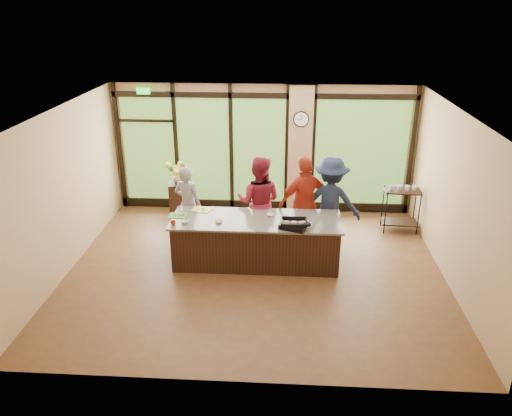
# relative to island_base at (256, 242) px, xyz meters

# --- Properties ---
(floor) EXTENTS (7.00, 7.00, 0.00)m
(floor) POSITION_rel_island_base_xyz_m (0.00, -0.30, -0.44)
(floor) COLOR #56351E
(floor) RESTS_ON ground
(ceiling) EXTENTS (7.00, 7.00, 0.00)m
(ceiling) POSITION_rel_island_base_xyz_m (0.00, -0.30, 2.56)
(ceiling) COLOR white
(ceiling) RESTS_ON back_wall
(back_wall) EXTENTS (7.00, 0.00, 7.00)m
(back_wall) POSITION_rel_island_base_xyz_m (0.00, 2.70, 1.06)
(back_wall) COLOR tan
(back_wall) RESTS_ON floor
(left_wall) EXTENTS (0.00, 6.00, 6.00)m
(left_wall) POSITION_rel_island_base_xyz_m (-3.50, -0.30, 1.06)
(left_wall) COLOR tan
(left_wall) RESTS_ON floor
(right_wall) EXTENTS (0.00, 6.00, 6.00)m
(right_wall) POSITION_rel_island_base_xyz_m (3.50, -0.30, 1.06)
(right_wall) COLOR tan
(right_wall) RESTS_ON floor
(window_wall) EXTENTS (6.90, 0.12, 3.00)m
(window_wall) POSITION_rel_island_base_xyz_m (0.16, 2.65, 0.95)
(window_wall) COLOR tan
(window_wall) RESTS_ON floor
(island_base) EXTENTS (3.10, 1.00, 0.88)m
(island_base) POSITION_rel_island_base_xyz_m (0.00, 0.00, 0.00)
(island_base) COLOR black
(island_base) RESTS_ON floor
(countertop) EXTENTS (3.20, 1.10, 0.04)m
(countertop) POSITION_rel_island_base_xyz_m (0.00, 0.00, 0.46)
(countertop) COLOR #6D645A
(countertop) RESTS_ON island_base
(wall_clock) EXTENTS (0.36, 0.04, 0.36)m
(wall_clock) POSITION_rel_island_base_xyz_m (0.85, 2.57, 1.81)
(wall_clock) COLOR black
(wall_clock) RESTS_ON window_wall
(cook_left) EXTENTS (0.72, 0.60, 1.68)m
(cook_left) POSITION_rel_island_base_xyz_m (-1.45, 0.80, 0.40)
(cook_left) COLOR gray
(cook_left) RESTS_ON floor
(cook_midleft) EXTENTS (1.02, 0.85, 1.90)m
(cook_midleft) POSITION_rel_island_base_xyz_m (0.01, 0.79, 0.51)
(cook_midleft) COLOR maroon
(cook_midleft) RESTS_ON floor
(cook_midright) EXTENTS (1.22, 0.87, 1.91)m
(cook_midright) POSITION_rel_island_base_xyz_m (0.93, 0.77, 0.52)
(cook_midright) COLOR #A32A19
(cook_midright) RESTS_ON floor
(cook_right) EXTENTS (1.32, 0.90, 1.89)m
(cook_right) POSITION_rel_island_base_xyz_m (1.45, 0.87, 0.50)
(cook_right) COLOR #1A233A
(cook_right) RESTS_ON floor
(roasting_pan) EXTENTS (0.57, 0.51, 0.08)m
(roasting_pan) POSITION_rel_island_base_xyz_m (0.70, -0.35, 0.52)
(roasting_pan) COLOR black
(roasting_pan) RESTS_ON countertop
(mixing_bowl) EXTENTS (0.34, 0.34, 0.08)m
(mixing_bowl) POSITION_rel_island_base_xyz_m (0.86, -0.33, 0.52)
(mixing_bowl) COLOR silver
(mixing_bowl) RESTS_ON countertop
(cutting_board_left) EXTENTS (0.37, 0.28, 0.01)m
(cutting_board_left) POSITION_rel_island_base_xyz_m (-1.50, 0.06, 0.49)
(cutting_board_left) COLOR #3C832F
(cutting_board_left) RESTS_ON countertop
(cutting_board_center) EXTENTS (0.44, 0.40, 0.01)m
(cutting_board_center) POSITION_rel_island_base_xyz_m (-1.09, 0.37, 0.49)
(cutting_board_center) COLOR gold
(cutting_board_center) RESTS_ON countertop
(cutting_board_right) EXTENTS (0.46, 0.36, 0.01)m
(cutting_board_right) POSITION_rel_island_base_xyz_m (0.67, 0.00, 0.49)
(cutting_board_right) COLOR gold
(cutting_board_right) RESTS_ON countertop
(prep_bowl_near) EXTENTS (0.16, 0.16, 0.05)m
(prep_bowl_near) POSITION_rel_island_base_xyz_m (-1.30, -0.26, 0.50)
(prep_bowl_near) COLOR white
(prep_bowl_near) RESTS_ON countertop
(prep_bowl_mid) EXTENTS (0.17, 0.17, 0.04)m
(prep_bowl_mid) POSITION_rel_island_base_xyz_m (-0.68, -0.21, 0.50)
(prep_bowl_mid) COLOR white
(prep_bowl_mid) RESTS_ON countertop
(prep_bowl_far) EXTENTS (0.18, 0.18, 0.03)m
(prep_bowl_far) POSITION_rel_island_base_xyz_m (0.26, 0.17, 0.50)
(prep_bowl_far) COLOR white
(prep_bowl_far) RESTS_ON countertop
(red_ramekin) EXTENTS (0.12, 0.12, 0.08)m
(red_ramekin) POSITION_rel_island_base_xyz_m (-1.50, -0.35, 0.52)
(red_ramekin) COLOR #A62210
(red_ramekin) RESTS_ON countertop
(flower_stand) EXTENTS (0.51, 0.51, 0.89)m
(flower_stand) POSITION_rel_island_base_xyz_m (-1.89, 1.95, 0.01)
(flower_stand) COLOR black
(flower_stand) RESTS_ON floor
(flower_vase) EXTENTS (0.26, 0.26, 0.24)m
(flower_vase) POSITION_rel_island_base_xyz_m (-1.89, 1.95, 0.57)
(flower_vase) COLOR olive
(flower_vase) RESTS_ON flower_stand
(bar_cart) EXTENTS (0.79, 0.49, 1.05)m
(bar_cart) POSITION_rel_island_base_xyz_m (3.05, 1.65, 0.19)
(bar_cart) COLOR black
(bar_cart) RESTS_ON floor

